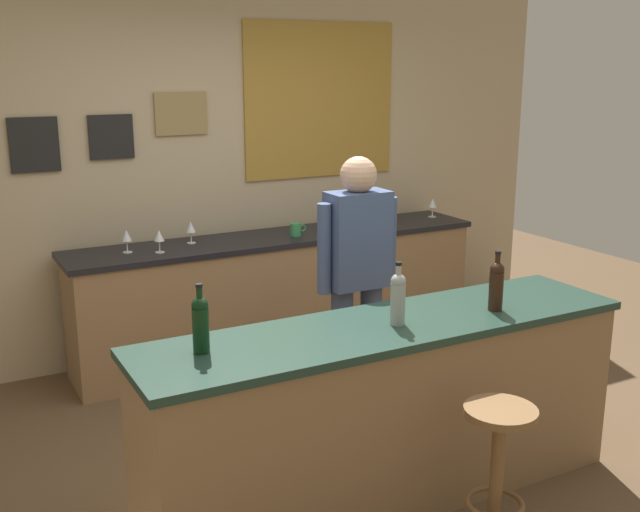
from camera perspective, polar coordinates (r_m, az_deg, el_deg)
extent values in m
plane|color=brown|center=(4.32, 1.88, -15.11)|extent=(10.00, 10.00, 0.00)
cube|color=tan|center=(5.65, -8.49, 6.82)|extent=(6.00, 0.06, 2.80)
cube|color=black|center=(5.30, -20.79, 7.86)|extent=(0.31, 0.02, 0.36)
cube|color=black|center=(5.39, -15.50, 8.67)|extent=(0.30, 0.02, 0.30)
cube|color=#997F4C|center=(5.51, -10.46, 10.54)|extent=(0.38, 0.02, 0.30)
cube|color=#A87F33|center=(5.96, 0.05, 11.69)|extent=(1.28, 0.02, 1.18)
cube|color=olive|center=(3.81, 5.03, -11.89)|extent=(2.45, 0.57, 0.88)
cube|color=#1E382D|center=(3.63, 5.19, -5.36)|extent=(2.50, 0.60, 0.04)
cube|color=olive|center=(5.67, -3.00, -3.08)|extent=(3.06, 0.53, 0.86)
cube|color=black|center=(5.55, -3.06, 1.36)|extent=(3.12, 0.56, 0.04)
cylinder|color=#384766|center=(4.61, 3.83, -7.26)|extent=(0.13, 0.13, 0.86)
cylinder|color=#384766|center=(4.51, 1.65, -7.72)|extent=(0.13, 0.13, 0.86)
cube|color=#3F517A|center=(4.34, 2.86, 1.25)|extent=(0.36, 0.20, 0.56)
sphere|color=tan|center=(4.28, 2.92, 6.14)|extent=(0.21, 0.21, 0.21)
cylinder|color=#3F517A|center=(4.47, 5.27, 1.17)|extent=(0.08, 0.08, 0.52)
cylinder|color=#3F517A|center=(4.24, 0.32, 0.53)|extent=(0.08, 0.08, 0.52)
cylinder|color=brown|center=(3.57, 13.17, -16.33)|extent=(0.06, 0.06, 0.65)
torus|color=brown|center=(3.62, 13.07, -17.72)|extent=(0.26, 0.26, 0.02)
cylinder|color=brown|center=(3.41, 13.50, -11.39)|extent=(0.32, 0.32, 0.03)
cylinder|color=black|center=(3.26, -9.00, -5.56)|extent=(0.07, 0.07, 0.20)
sphere|color=black|center=(3.23, -9.07, -3.68)|extent=(0.07, 0.07, 0.07)
cylinder|color=black|center=(3.22, -9.10, -3.13)|extent=(0.03, 0.03, 0.09)
cylinder|color=black|center=(3.20, -9.13, -2.23)|extent=(0.03, 0.03, 0.02)
cylinder|color=#999E99|center=(3.58, 5.89, -3.64)|extent=(0.07, 0.07, 0.20)
sphere|color=#999E99|center=(3.55, 5.94, -1.91)|extent=(0.07, 0.07, 0.07)
cylinder|color=#999E99|center=(3.54, 5.95, -1.41)|extent=(0.03, 0.03, 0.09)
cylinder|color=black|center=(3.53, 5.97, -0.58)|extent=(0.03, 0.03, 0.02)
cylinder|color=black|center=(3.87, 13.15, -2.59)|extent=(0.07, 0.07, 0.20)
sphere|color=black|center=(3.84, 13.25, -0.98)|extent=(0.07, 0.07, 0.07)
cylinder|color=black|center=(3.83, 13.28, -0.51)|extent=(0.03, 0.03, 0.09)
cylinder|color=black|center=(3.82, 13.32, 0.25)|extent=(0.03, 0.03, 0.02)
cylinder|color=silver|center=(5.19, -14.34, 0.28)|extent=(0.06, 0.06, 0.00)
cylinder|color=silver|center=(5.18, -14.37, 0.71)|extent=(0.01, 0.01, 0.07)
cone|color=silver|center=(5.17, -14.42, 1.52)|extent=(0.07, 0.07, 0.08)
cylinder|color=silver|center=(5.14, -12.00, 0.29)|extent=(0.06, 0.06, 0.00)
cylinder|color=silver|center=(5.13, -12.03, 0.72)|extent=(0.01, 0.01, 0.07)
cone|color=silver|center=(5.12, -12.07, 1.53)|extent=(0.07, 0.07, 0.08)
cylinder|color=silver|center=(5.37, -9.69, 0.99)|extent=(0.06, 0.06, 0.00)
cylinder|color=silver|center=(5.36, -9.71, 1.40)|extent=(0.01, 0.01, 0.07)
cone|color=silver|center=(5.35, -9.74, 2.19)|extent=(0.07, 0.07, 0.08)
cylinder|color=silver|center=(5.85, 2.49, 2.25)|extent=(0.06, 0.06, 0.00)
cylinder|color=silver|center=(5.84, 2.49, 2.64)|extent=(0.01, 0.01, 0.07)
cone|color=silver|center=(5.82, 2.50, 3.36)|extent=(0.07, 0.07, 0.08)
cylinder|color=silver|center=(6.29, 8.48, 2.96)|extent=(0.06, 0.06, 0.00)
cylinder|color=silver|center=(6.28, 8.49, 3.32)|extent=(0.01, 0.01, 0.07)
cone|color=silver|center=(6.27, 8.52, 4.00)|extent=(0.07, 0.07, 0.08)
cylinder|color=#338C4C|center=(5.52, -1.85, 2.02)|extent=(0.08, 0.08, 0.09)
torus|color=#338C4C|center=(5.54, -1.33, 2.13)|extent=(0.06, 0.01, 0.06)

